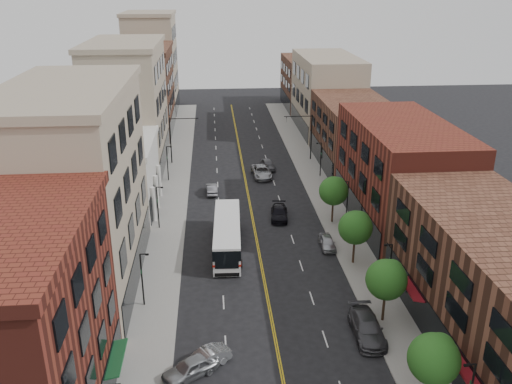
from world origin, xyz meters
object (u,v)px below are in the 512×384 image
object	(u,v)px
car_lane_a	(279,213)
car_lane_c	(268,165)
city_bus	(227,233)
car_lane_behind	(212,189)
car_parked_mid	(367,328)
car_angle_b	(205,359)
car_lane_b	(262,172)
car_angle_a	(190,368)
car_parked_far	(327,242)

from	to	relation	value
car_lane_a	car_lane_c	bearing A→B (deg)	94.45
car_lane_c	city_bus	bearing A→B (deg)	-111.50
car_lane_behind	car_lane_a	size ratio (longest dim) A/B	0.83
city_bus	car_parked_mid	bearing A→B (deg)	-54.21
car_angle_b	car_lane_behind	distance (m)	35.16
car_lane_b	car_angle_b	bearing A→B (deg)	-104.79
city_bus	car_lane_a	xyz separation A→B (m)	(6.50, 7.53, -1.16)
car_angle_a	car_lane_a	bearing A→B (deg)	128.44
car_parked_mid	car_angle_b	bearing A→B (deg)	-167.56
car_parked_mid	car_lane_c	xyz separation A→B (m)	(-3.69, 41.87, -0.08)
car_angle_b	car_lane_behind	xyz separation A→B (m)	(0.75, 35.15, -0.01)
car_lane_a	city_bus	bearing A→B (deg)	-124.80
car_lane_b	car_lane_behind	bearing A→B (deg)	-144.01
car_lane_a	car_lane_c	distance (m)	18.21
car_lane_behind	car_lane_b	world-z (taller)	car_lane_b
car_angle_a	car_lane_c	size ratio (longest dim) A/B	0.99
car_angle_a	car_parked_far	bearing A→B (deg)	112.11
car_lane_behind	car_lane_a	xyz separation A→B (m)	(8.06, -8.84, 0.04)
city_bus	car_lane_b	xyz separation A→B (m)	(5.75, 22.44, -1.08)
car_angle_a	car_lane_c	bearing A→B (deg)	135.48
car_lane_a	car_lane_b	size ratio (longest dim) A/B	0.85
car_lane_behind	city_bus	bearing A→B (deg)	92.36
car_parked_far	car_lane_behind	world-z (taller)	car_lane_behind
city_bus	car_lane_c	world-z (taller)	city_bus
car_lane_a	car_parked_far	bearing A→B (deg)	-56.58
car_angle_b	car_lane_b	bearing A→B (deg)	136.09
city_bus	car_lane_c	bearing A→B (deg)	77.05
car_lane_c	car_angle_a	bearing A→B (deg)	-109.11
car_parked_mid	car_lane_c	bearing A→B (deg)	96.00
car_parked_far	car_angle_b	bearing A→B (deg)	-124.60
car_parked_mid	car_lane_c	world-z (taller)	car_parked_mid
car_angle_b	car_parked_mid	distance (m)	13.27
car_parked_far	car_lane_c	world-z (taller)	car_lane_c
car_parked_mid	car_lane_a	bearing A→B (deg)	101.00
car_parked_far	car_lane_behind	distance (m)	20.88
car_lane_a	car_lane_behind	bearing A→B (deg)	138.37
car_lane_a	car_lane_b	world-z (taller)	car_lane_b
car_parked_mid	city_bus	bearing A→B (deg)	124.49
city_bus	car_parked_mid	xyz separation A→B (m)	(10.69, -16.14, -1.05)
car_lane_behind	car_lane_a	distance (m)	11.96
car_parked_far	car_lane_a	distance (m)	9.10
car_lane_behind	car_parked_far	bearing A→B (deg)	122.84
car_angle_b	car_parked_mid	xyz separation A→B (m)	(13.00, 2.64, 0.14)
car_parked_mid	car_lane_a	distance (m)	24.04
car_lane_behind	car_angle_a	bearing A→B (deg)	84.09
car_angle_a	car_lane_b	size ratio (longest dim) A/B	0.75
car_angle_b	car_lane_a	size ratio (longest dim) A/B	0.84
car_angle_b	car_lane_b	xyz separation A→B (m)	(8.06, 41.22, 0.12)
car_parked_mid	car_lane_b	bearing A→B (deg)	98.27
car_angle_b	car_parked_mid	world-z (taller)	car_parked_mid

